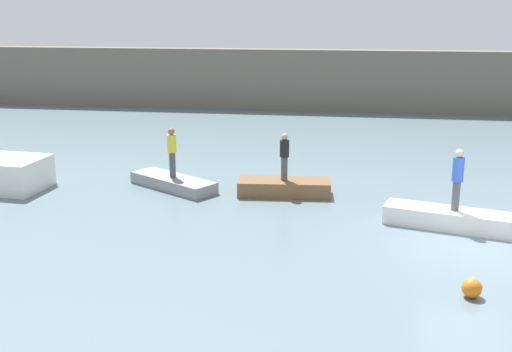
% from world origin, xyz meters
% --- Properties ---
extents(ground_plane, '(120.00, 120.00, 0.00)m').
position_xyz_m(ground_plane, '(0.00, 0.00, 0.00)').
color(ground_plane, slate).
extents(embankment_wall, '(80.00, 1.20, 3.72)m').
position_xyz_m(embankment_wall, '(0.00, 22.62, 1.86)').
color(embankment_wall, '#666056').
rests_on(embankment_wall, ground_plane).
extents(rowboat_grey, '(3.49, 2.76, 0.41)m').
position_xyz_m(rowboat_grey, '(-9.38, 4.50, 0.20)').
color(rowboat_grey, gray).
rests_on(rowboat_grey, ground_plane).
extents(rowboat_brown, '(3.21, 1.39, 0.52)m').
position_xyz_m(rowboat_brown, '(-5.41, 4.30, 0.26)').
color(rowboat_brown, brown).
rests_on(rowboat_brown, ground_plane).
extents(rowboat_white, '(4.06, 1.96, 0.54)m').
position_xyz_m(rowboat_white, '(-0.19, 1.70, 0.27)').
color(rowboat_white, white).
rests_on(rowboat_white, ground_plane).
extents(person_yellow_shirt, '(0.32, 0.32, 1.77)m').
position_xyz_m(person_yellow_shirt, '(-9.38, 4.50, 1.40)').
color(person_yellow_shirt, '#4C4C56').
rests_on(person_yellow_shirt, rowboat_grey).
extents(person_blue_shirt, '(0.32, 0.32, 1.80)m').
position_xyz_m(person_blue_shirt, '(-0.19, 1.70, 1.55)').
color(person_blue_shirt, '#4C4C56').
rests_on(person_blue_shirt, rowboat_white).
extents(person_dark_shirt, '(0.32, 0.32, 1.62)m').
position_xyz_m(person_dark_shirt, '(-5.41, 4.30, 1.42)').
color(person_dark_shirt, '#4C4C56').
rests_on(person_dark_shirt, rowboat_brown).
extents(mooring_buoy, '(0.45, 0.45, 0.45)m').
position_xyz_m(mooring_buoy, '(-0.48, -2.86, 0.22)').
color(mooring_buoy, orange).
rests_on(mooring_buoy, ground_plane).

